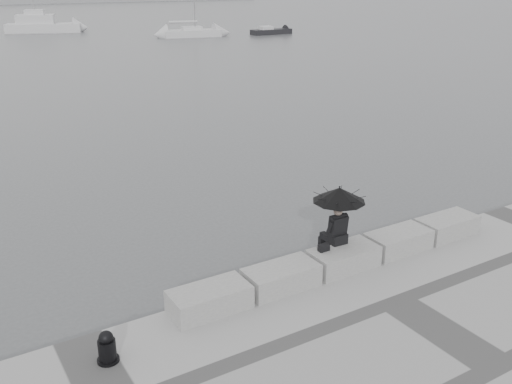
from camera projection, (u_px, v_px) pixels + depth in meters
ground at (330, 279)px, 13.55m from camera, size 360.00×360.00×0.00m
stone_block_far_left at (210, 300)px, 11.27m from camera, size 1.60×0.80×0.50m
stone_block_left at (281, 278)px, 12.10m from camera, size 1.60×0.80×0.50m
stone_block_centre at (343, 258)px, 12.92m from camera, size 1.60×0.80×0.50m
stone_block_right at (398, 241)px, 13.75m from camera, size 1.60×0.80×0.50m
stone_block_far_right at (447, 226)px, 14.58m from camera, size 1.60×0.80×0.50m
seated_person at (339, 202)px, 12.75m from camera, size 1.21×1.21×1.39m
bag at (324, 248)px, 12.70m from camera, size 0.25×0.14×0.16m
mooring_bollard at (107, 349)px, 9.78m from camera, size 0.38×0.38×0.61m
sailboat_right at (192, 32)px, 67.33m from camera, size 7.00×3.74×12.90m
motor_cruiser at (44, 25)px, 72.62m from camera, size 9.54×5.78×4.50m
small_motorboat at (271, 32)px, 70.49m from camera, size 5.25×1.62×1.10m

